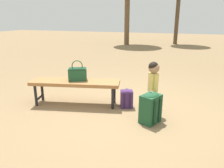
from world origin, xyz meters
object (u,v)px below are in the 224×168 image
object	(u,v)px
handbag	(78,74)
child_standing	(153,80)
park_bench	(75,84)
backpack_large	(150,107)
backpack_small	(127,98)

from	to	relation	value
handbag	child_standing	xyz separation A→B (m)	(1.35, 0.05, 0.01)
park_bench	handbag	xyz separation A→B (m)	(0.03, 0.05, 0.18)
child_standing	backpack_large	world-z (taller)	child_standing
park_bench	child_standing	size ratio (longest dim) A/B	1.88
child_standing	park_bench	bearing A→B (deg)	-175.88
child_standing	backpack_small	bearing A→B (deg)	170.03
backpack_small	backpack_large	bearing A→B (deg)	-41.10
handbag	child_standing	distance (m)	1.35
park_bench	child_standing	distance (m)	1.40
handbag	park_bench	bearing A→B (deg)	-118.99
park_bench	backpack_small	size ratio (longest dim) A/B	4.57
backpack_large	child_standing	bearing A→B (deg)	95.81
handbag	backpack_small	distance (m)	0.98
child_standing	backpack_small	distance (m)	0.62
park_bench	backpack_large	distance (m)	1.45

